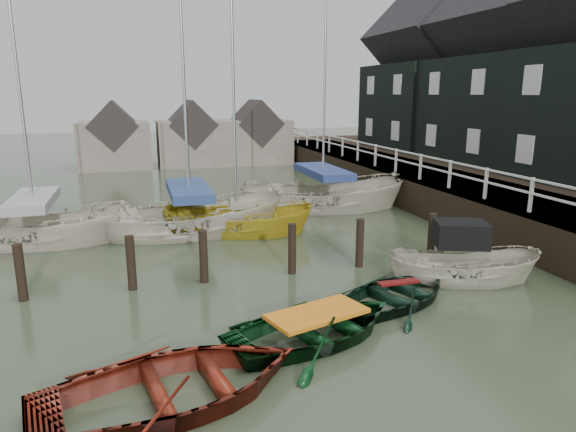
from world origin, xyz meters
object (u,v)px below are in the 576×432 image
object	(u,v)px
rowboat_dkgreen	(398,302)
sailboat_a	(37,241)
motorboat	(462,277)
sailboat_d	(323,207)
rowboat_red	(176,403)
rowboat_green	(317,339)
sailboat_c	(237,232)
sailboat_b	(191,232)

from	to	relation	value
rowboat_dkgreen	sailboat_a	world-z (taller)	sailboat_a
motorboat	sailboat_d	bearing A→B (deg)	24.49
rowboat_red	rowboat_green	bearing A→B (deg)	-75.27
rowboat_dkgreen	sailboat_c	bearing A→B (deg)	-4.30
rowboat_green	sailboat_c	xyz separation A→B (m)	(-0.00, 8.44, 0.02)
rowboat_red	sailboat_b	distance (m)	10.32
rowboat_green	sailboat_b	distance (m)	8.95
sailboat_a	rowboat_red	bearing A→B (deg)	-149.37
rowboat_green	sailboat_a	size ratio (longest dim) A/B	0.33
sailboat_a	rowboat_dkgreen	bearing A→B (deg)	-119.64
sailboat_a	sailboat_d	distance (m)	11.04
motorboat	sailboat_a	xyz separation A→B (m)	(-11.32, 7.02, -0.05)
rowboat_dkgreen	motorboat	world-z (taller)	motorboat
rowboat_red	motorboat	world-z (taller)	motorboat
sailboat_c	rowboat_green	bearing A→B (deg)	-157.01
rowboat_dkgreen	sailboat_a	distance (m)	11.94
rowboat_dkgreen	rowboat_red	bearing A→B (deg)	93.09
motorboat	sailboat_c	xyz separation A→B (m)	(-4.76, 6.45, -0.09)
rowboat_green	motorboat	size ratio (longest dim) A/B	0.93
sailboat_b	sailboat_d	size ratio (longest dim) A/B	0.94
motorboat	sailboat_a	world-z (taller)	sailboat_a
rowboat_dkgreen	sailboat_c	size ratio (longest dim) A/B	0.32
sailboat_c	sailboat_d	world-z (taller)	sailboat_d
sailboat_b	sailboat_c	distance (m)	1.62
sailboat_a	rowboat_green	bearing A→B (deg)	-132.62
sailboat_b	sailboat_c	xyz separation A→B (m)	(1.58, -0.36, -0.04)
sailboat_b	motorboat	bearing A→B (deg)	-137.03
sailboat_b	sailboat_a	bearing A→B (deg)	87.64
rowboat_green	motorboat	distance (m)	5.16
sailboat_a	sailboat_c	size ratio (longest dim) A/B	1.08
rowboat_green	sailboat_d	xyz separation A→B (m)	(4.26, 11.20, 0.06)
rowboat_dkgreen	sailboat_a	size ratio (longest dim) A/B	0.29
sailboat_a	sailboat_c	bearing A→B (deg)	-83.66
sailboat_a	motorboat	bearing A→B (deg)	-110.48
sailboat_c	sailboat_d	size ratio (longest dim) A/B	0.83
rowboat_green	rowboat_red	bearing A→B (deg)	99.64
motorboat	sailboat_c	bearing A→B (deg)	57.81
rowboat_green	sailboat_d	distance (m)	11.98
rowboat_red	motorboat	bearing A→B (deg)	-77.40
sailboat_b	sailboat_d	distance (m)	6.31
motorboat	sailboat_c	distance (m)	8.01
sailboat_d	sailboat_a	bearing A→B (deg)	115.22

